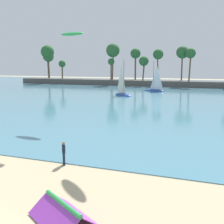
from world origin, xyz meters
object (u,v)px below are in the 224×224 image
at_px(folded_kite, 63,209).
at_px(sailboat_near_shore, 123,92).
at_px(kite_aloft_low_near_shore, 72,34).
at_px(sailboat_far_left, 155,88).
at_px(person_at_waterline, 64,152).

height_order(folded_kite, sailboat_near_shore, sailboat_near_shore).
xyz_separation_m(sailboat_near_shore, kite_aloft_low_near_shore, (2.93, -28.66, 9.46)).
bearing_deg(sailboat_far_left, sailboat_near_shore, -111.24).
relative_size(sailboat_near_shore, kite_aloft_low_near_shore, 2.79).
xyz_separation_m(person_at_waterline, kite_aloft_low_near_shore, (-6.01, 13.18, 9.37)).
bearing_deg(person_at_waterline, sailboat_far_left, 94.54).
bearing_deg(folded_kite, kite_aloft_low_near_shore, 116.00).
xyz_separation_m(folded_kite, sailboat_near_shore, (-12.40, 48.06, 0.22)).
bearing_deg(kite_aloft_low_near_shore, person_at_waterline, -58.88).
xyz_separation_m(person_at_waterline, sailboat_near_shore, (-8.95, 41.83, -0.08)).
distance_m(folded_kite, sailboat_near_shore, 49.64).
bearing_deg(person_at_waterline, folded_kite, -61.00).
bearing_deg(sailboat_near_shore, kite_aloft_low_near_shore, -84.15).
bearing_deg(folded_kite, sailboat_far_left, 97.33).
relative_size(folded_kite, sailboat_near_shore, 0.44).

